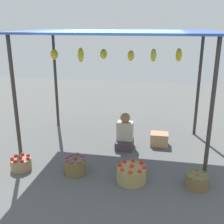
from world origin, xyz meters
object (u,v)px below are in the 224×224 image
object	(u,v)px
vendor_person	(125,135)
basket_purple_onions	(75,166)
basket_red_apples	(21,163)
basket_green_chilies	(197,181)
basket_red_tomatoes	(132,174)
wooden_crate_near_vendor	(159,139)

from	to	relation	value
vendor_person	basket_purple_onions	bearing A→B (deg)	-119.95
basket_red_apples	basket_green_chilies	bearing A→B (deg)	-0.27
basket_purple_onions	basket_red_apples	bearing A→B (deg)	-177.89
basket_purple_onions	basket_green_chilies	world-z (taller)	basket_purple_onions
basket_green_chilies	basket_red_tomatoes	bearing A→B (deg)	-178.43
basket_red_apples	wooden_crate_near_vendor	bearing A→B (deg)	31.98
basket_red_apples	basket_purple_onions	size ratio (longest dim) A/B	0.95
basket_red_apples	basket_green_chilies	size ratio (longest dim) A/B	1.02
vendor_person	basket_red_tomatoes	distance (m)	1.37
basket_red_tomatoes	basket_red_apples	bearing A→B (deg)	178.76
basket_red_apples	basket_purple_onions	bearing A→B (deg)	2.11
wooden_crate_near_vendor	vendor_person	bearing A→B (deg)	-159.89
basket_red_tomatoes	basket_green_chilies	world-z (taller)	basket_red_tomatoes
basket_purple_onions	wooden_crate_near_vendor	world-z (taller)	basket_purple_onions
vendor_person	wooden_crate_near_vendor	distance (m)	0.80
vendor_person	wooden_crate_near_vendor	xyz separation A→B (m)	(0.73, 0.27, -0.16)
basket_purple_onions	wooden_crate_near_vendor	size ratio (longest dim) A/B	1.03
basket_green_chilies	wooden_crate_near_vendor	distance (m)	1.70
vendor_person	basket_red_apples	xyz separation A→B (m)	(-1.75, -1.28, -0.19)
vendor_person	basket_red_tomatoes	world-z (taller)	vendor_person
basket_green_chilies	basket_red_apples	bearing A→B (deg)	179.73
basket_red_apples	basket_purple_onions	xyz separation A→B (m)	(1.04, 0.04, 0.04)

